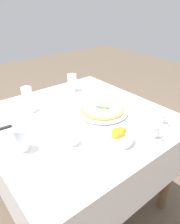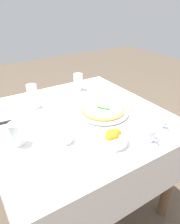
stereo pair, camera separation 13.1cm
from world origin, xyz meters
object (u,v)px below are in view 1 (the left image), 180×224
(coffee_cup_far_left, at_px, (159,117))
(citrus_bowl, at_px, (118,136))
(coffee_cup_far_right, at_px, (31,107))
(water_glass_near_left, at_px, (27,96))
(coffee_cup_back_corner, at_px, (152,131))
(coffee_cup_center_back, at_px, (72,139))
(water_glass_right_edge, at_px, (22,140))
(pizza_plate, at_px, (102,111))
(pizza, at_px, (102,109))
(napkin_folded, at_px, (14,127))
(dinner_knife, at_px, (14,125))
(water_glass_near_right, at_px, (72,83))

(coffee_cup_far_left, relative_size, citrus_bowl, 0.88)
(coffee_cup_far_right, distance_m, water_glass_near_left, 0.15)
(citrus_bowl, bearing_deg, coffee_cup_back_corner, -25.00)
(coffee_cup_center_back, distance_m, water_glass_right_edge, 0.24)
(pizza_plate, xyz_separation_m, pizza, (0.00, 0.00, 0.01))
(napkin_folded, distance_m, citrus_bowl, 0.58)
(coffee_cup_far_right, bearing_deg, napkin_folded, -142.52)
(coffee_cup_far_right, height_order, water_glass_near_left, water_glass_near_left)
(pizza, height_order, dinner_knife, pizza)
(coffee_cup_far_right, distance_m, napkin_folded, 0.21)
(water_glass_near_right, distance_m, dinner_knife, 0.61)
(pizza_plate, height_order, water_glass_near_right, water_glass_near_right)
(water_glass_near_right, relative_size, napkin_folded, 0.54)
(pizza, height_order, coffee_cup_center_back, coffee_cup_center_back)
(coffee_cup_far_right, xyz_separation_m, water_glass_right_edge, (-0.20, -0.32, 0.02))
(water_glass_near_right, bearing_deg, coffee_cup_far_left, -80.08)
(water_glass_near_left, bearing_deg, pizza, -55.82)
(water_glass_right_edge, distance_m, dinner_knife, 0.20)
(water_glass_near_right, height_order, napkin_folded, water_glass_near_right)
(pizza_plate, bearing_deg, coffee_cup_far_left, -57.57)
(coffee_cup_far_left, height_order, napkin_folded, coffee_cup_far_left)
(water_glass_near_left, bearing_deg, water_glass_near_right, -3.95)
(dinner_knife, relative_size, citrus_bowl, 1.31)
(water_glass_near_right, bearing_deg, dinner_knife, -156.25)
(coffee_cup_far_left, bearing_deg, coffee_cup_center_back, 164.27)
(coffee_cup_far_left, xyz_separation_m, napkin_folded, (-0.69, 0.46, -0.02))
(water_glass_right_edge, relative_size, water_glass_near_left, 1.11)
(citrus_bowl, bearing_deg, water_glass_right_edge, 148.66)
(pizza, distance_m, water_glass_near_left, 0.53)
(pizza, relative_size, coffee_cup_far_left, 2.04)
(coffee_cup_back_corner, height_order, water_glass_right_edge, water_glass_right_edge)
(pizza_plate, relative_size, coffee_cup_back_corner, 2.41)
(coffee_cup_far_right, relative_size, water_glass_right_edge, 1.11)
(coffee_cup_far_right, xyz_separation_m, coffee_cup_far_left, (0.52, -0.59, -0.00))
(coffee_cup_back_corner, height_order, coffee_cup_far_left, coffee_cup_back_corner)
(citrus_bowl, bearing_deg, water_glass_near_right, 74.16)
(coffee_cup_back_corner, relative_size, coffee_cup_center_back, 1.01)
(coffee_cup_back_corner, height_order, citrus_bowl, coffee_cup_back_corner)
(coffee_cup_back_corner, xyz_separation_m, napkin_folded, (-0.54, 0.52, -0.02))
(napkin_folded, bearing_deg, coffee_cup_far_right, 42.84)
(coffee_cup_back_corner, height_order, napkin_folded, coffee_cup_back_corner)
(coffee_cup_back_corner, bearing_deg, pizza_plate, 95.43)
(coffee_cup_far_left, relative_size, dinner_knife, 0.68)
(water_glass_near_left, bearing_deg, coffee_cup_far_left, -56.51)
(pizza, relative_size, napkin_folded, 1.17)
(pizza_plate, bearing_deg, coffee_cup_back_corner, -84.57)
(water_glass_right_edge, height_order, water_glass_near_left, water_glass_right_edge)
(pizza, distance_m, citrus_bowl, 0.30)
(coffee_cup_back_corner, distance_m, citrus_bowl, 0.18)
(coffee_cup_far_left, xyz_separation_m, water_glass_right_edge, (-0.72, 0.26, 0.02))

